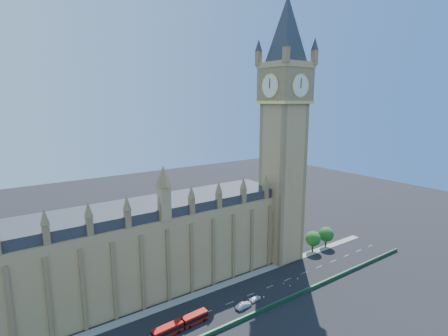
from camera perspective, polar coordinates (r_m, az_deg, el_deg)
ground at (r=109.06m, az=-0.86°, el=-21.80°), size 400.00×400.00×0.00m
palace_westminster at (r=110.98m, az=-18.74°, el=-13.67°), size 120.00×20.00×28.00m
elizabeth_tower at (r=127.12m, az=9.82°, el=8.75°), size 20.59×20.59×105.00m
bridge_parapet at (r=102.65m, az=2.24°, el=-23.72°), size 160.00×0.60×1.20m
kerb_north at (r=115.83m, az=-3.68°, el=-19.66°), size 160.00×3.00×0.16m
tree_east_near at (r=145.02m, az=14.36°, el=-11.04°), size 6.00×6.00×8.50m
tree_east_far at (r=150.86m, az=16.37°, el=-10.27°), size 6.00×6.00×8.50m
red_bus at (r=100.58m, az=-7.07°, el=-24.03°), size 16.26×3.35×2.74m
car_grey at (r=108.91m, az=3.17°, el=-21.43°), size 4.21×1.88×1.41m
car_silver at (r=108.53m, az=3.21°, el=-21.49°), size 5.04×2.02×1.63m
car_white at (r=112.11m, az=5.15°, el=-20.49°), size 4.41×2.28×1.22m
cone_a at (r=120.59m, az=10.71°, el=-18.39°), size 0.50×0.50×0.66m
cone_b at (r=125.25m, az=11.92°, el=-17.25°), size 0.49×0.49×0.71m
cone_c at (r=113.71m, az=6.51°, el=-20.17°), size 0.49×0.49×0.77m
cone_d at (r=121.47m, az=9.69°, el=-18.09°), size 0.58×0.58×0.75m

